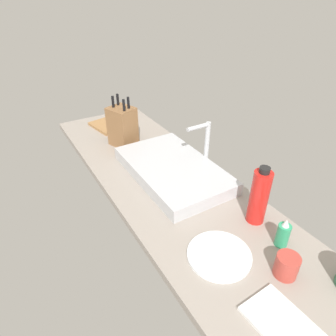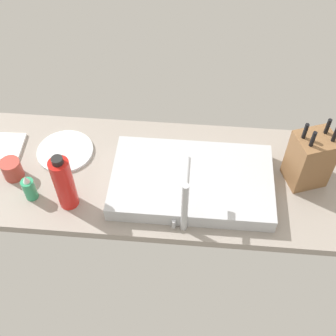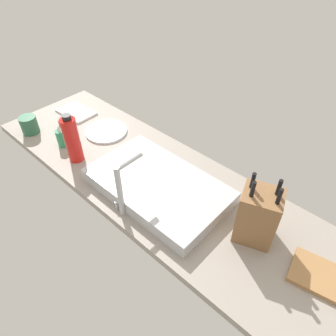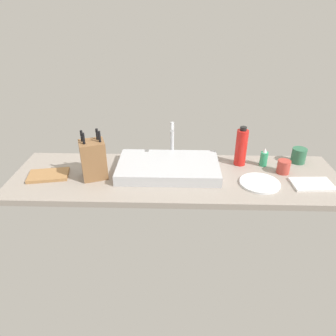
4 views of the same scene
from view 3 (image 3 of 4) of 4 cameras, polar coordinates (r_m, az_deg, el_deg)
The scene contains 11 objects.
countertop_slab at distance 138.20cm, azimuth -1.85°, elevation -2.83°, with size 191.01×56.42×3.50cm, color gray.
sink_basin at distance 130.13cm, azimuth -1.92°, elevation -3.37°, with size 59.56×35.74×6.08cm, color #B7BABF.
faucet at distance 115.52cm, azimuth -8.67°, elevation -3.25°, with size 5.50×13.13×24.41cm.
knife_block at distance 112.95cm, azimuth 16.46°, elevation -8.58°, with size 16.84×15.81×28.39cm.
cutting_board at distance 118.91cm, azimuth 27.42°, elevation -17.96°, with size 22.30×14.24×1.80cm, color #9E7042.
soap_bottle at distance 162.77cm, azimuth -19.43°, elevation 5.43°, with size 4.65×4.65×11.74cm.
water_bottle at distance 147.81cm, azimuth -17.53°, elevation 5.12°, with size 7.10×7.10×24.66cm.
dinner_plate at distance 169.09cm, azimuth -11.48°, elevation 6.78°, with size 22.35×22.35×1.20cm, color white.
dish_towel at distance 190.31cm, azimuth -16.84°, elevation 10.03°, with size 22.09×14.20×1.20cm, color white.
coffee_mug at distance 179.56cm, azimuth -24.60°, elevation 7.39°, with size 8.82×8.82×9.38cm, color #2D6647.
ceramic_cup at distance 173.78cm, azimuth -18.55°, elevation 7.72°, with size 7.50×7.50×7.95cm, color #B23D33.
Camera 3 is at (-70.14, 69.37, 98.53)cm, focal length 32.49 mm.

